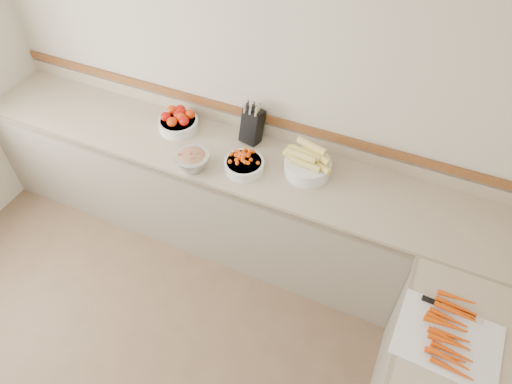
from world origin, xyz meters
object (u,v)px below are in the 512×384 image
at_px(corn_bowl, 308,163).
at_px(cutting_board, 449,335).
at_px(rhubarb_bowl, 192,160).
at_px(cherry_tomato_bowl, 244,163).
at_px(knife_block, 252,125).
at_px(tomato_bowl, 178,121).

distance_m(corn_bowl, cutting_board, 1.33).
bearing_deg(cutting_board, rhubarb_bowl, 162.64).
bearing_deg(rhubarb_bowl, cherry_tomato_bowl, 21.55).
relative_size(knife_block, rhubarb_bowl, 1.32).
relative_size(knife_block, cherry_tomato_bowl, 1.19).
height_order(cherry_tomato_bowl, rhubarb_bowl, cherry_tomato_bowl).
height_order(knife_block, cutting_board, knife_block).
distance_m(knife_block, tomato_bowl, 0.56).
relative_size(knife_block, cutting_board, 0.63).
xyz_separation_m(knife_block, cherry_tomato_bowl, (0.08, -0.30, -0.08)).
bearing_deg(cutting_board, tomato_bowl, 156.95).
distance_m(corn_bowl, rhubarb_bowl, 0.77).
relative_size(tomato_bowl, corn_bowl, 0.85).
height_order(tomato_bowl, rhubarb_bowl, tomato_bowl).
height_order(knife_block, rhubarb_bowl, knife_block).
bearing_deg(cutting_board, knife_block, 147.09).
height_order(corn_bowl, cutting_board, corn_bowl).
bearing_deg(corn_bowl, cherry_tomato_bowl, -159.76).
xyz_separation_m(knife_block, cutting_board, (1.51, -0.98, -0.11)).
distance_m(cherry_tomato_bowl, corn_bowl, 0.42).
bearing_deg(cutting_board, cherry_tomato_bowl, 154.77).
xyz_separation_m(corn_bowl, rhubarb_bowl, (-0.72, -0.27, -0.01)).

